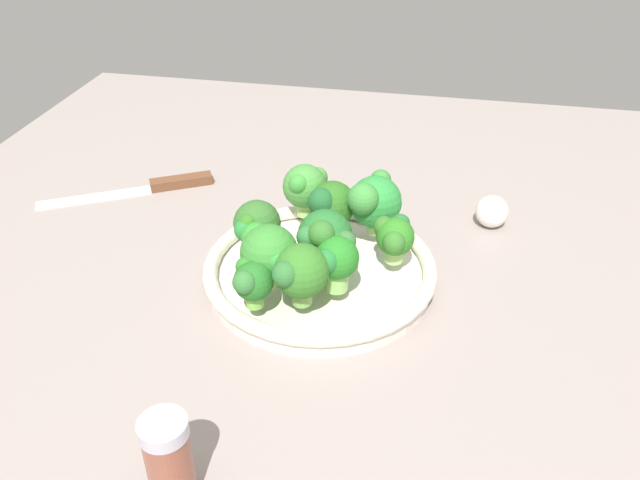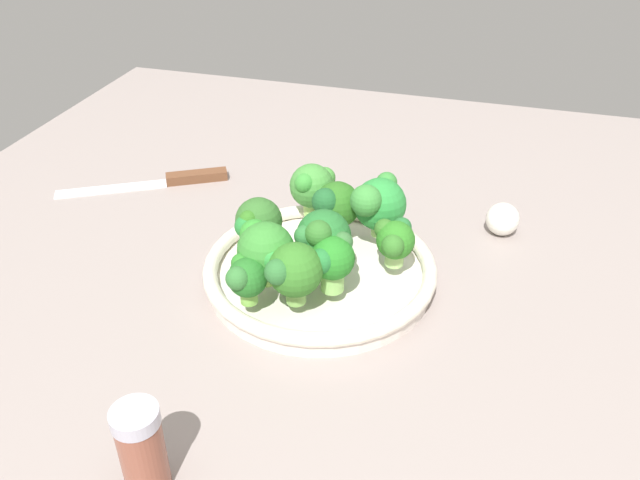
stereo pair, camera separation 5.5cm
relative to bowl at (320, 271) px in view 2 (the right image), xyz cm
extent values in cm
cube|color=gray|center=(-2.49, 0.97, -2.92)|extent=(130.00, 130.00, 2.50)
cylinder|color=silver|center=(0.00, 0.00, -0.93)|extent=(27.83, 27.83, 1.47)
torus|color=silver|center=(0.00, 0.00, 0.70)|extent=(28.99, 28.99, 1.80)
cylinder|color=#96CA56|center=(6.16, -4.63, 2.83)|extent=(1.82, 1.82, 2.45)
sphere|color=#368130|center=(6.16, -4.63, 6.21)|extent=(6.66, 6.66, 6.66)
sphere|color=#387C27|center=(4.74, -6.56, 6.62)|extent=(3.30, 3.30, 3.30)
sphere|color=#2F8A37|center=(7.86, -3.34, 6.61)|extent=(2.90, 2.90, 2.90)
sphere|color=#318B2C|center=(4.68, -6.49, 7.13)|extent=(3.58, 3.58, 3.58)
cylinder|color=#A0D267|center=(-10.40, -4.19, 2.82)|extent=(2.31, 2.31, 2.45)
sphere|color=#418938|center=(-10.40, -4.19, 5.99)|extent=(5.97, 5.97, 5.97)
sphere|color=#428E37|center=(-12.29, -2.90, 6.44)|extent=(2.93, 2.93, 2.93)
sphere|color=#388C34|center=(-8.58, -4.59, 7.21)|extent=(2.73, 2.73, 2.73)
cylinder|color=#87BE5F|center=(-7.54, 0.12, 2.50)|extent=(2.47, 2.47, 1.80)
sphere|color=#2A661E|center=(-7.54, 0.12, 5.37)|extent=(6.06, 6.06, 6.06)
sphere|color=#1F5A29|center=(-5.78, -0.98, 6.59)|extent=(3.51, 3.51, 3.51)
sphere|color=#2B6527|center=(-7.65, 1.80, 6.29)|extent=(2.54, 2.54, 2.54)
cylinder|color=#9DC971|center=(-1.83, 8.90, 2.57)|extent=(2.32, 2.32, 1.94)
sphere|color=#2D7821|center=(-1.83, 8.90, 5.07)|extent=(4.70, 4.70, 4.70)
sphere|color=#326B24|center=(-2.02, 7.38, 5.96)|extent=(2.54, 2.54, 2.54)
sphere|color=#327026|center=(0.12, 8.90, 5.51)|extent=(2.75, 2.75, 2.75)
sphere|color=#25682F|center=(-3.46, 9.31, 6.02)|extent=(2.36, 2.36, 2.36)
cylinder|color=#86C05F|center=(5.13, 3.00, 2.95)|extent=(2.72, 2.72, 2.69)
sphere|color=#247A22|center=(5.13, 3.00, 5.93)|extent=(5.06, 5.06, 5.06)
sphere|color=#227429|center=(3.55, 2.25, 6.24)|extent=(2.04, 2.04, 2.04)
sphere|color=#227130|center=(6.79, 2.17, 6.50)|extent=(2.88, 2.88, 2.88)
sphere|color=#336831|center=(3.50, 3.68, 7.20)|extent=(2.43, 2.43, 2.43)
cylinder|color=#7AB252|center=(8.51, -0.34, 2.79)|extent=(2.28, 2.28, 2.37)
sphere|color=#327224|center=(8.51, -0.34, 5.98)|extent=(6.18, 6.18, 6.18)
sphere|color=#2C6A2F|center=(10.63, -1.62, 6.92)|extent=(2.91, 2.91, 2.91)
sphere|color=#227324|center=(6.27, -1.27, 6.56)|extent=(2.49, 2.49, 2.49)
cylinder|color=#9BCE6D|center=(1.85, 1.09, 2.92)|extent=(1.82, 1.82, 2.65)
sphere|color=#246A2B|center=(1.85, 1.09, 6.38)|extent=(6.55, 6.55, 6.55)
sphere|color=#2C6C32|center=(3.60, -0.70, 7.28)|extent=(2.65, 2.65, 2.65)
sphere|color=#2F6B27|center=(3.82, 0.91, 8.01)|extent=(3.21, 3.21, 3.21)
cylinder|color=#80C44F|center=(10.08, -5.39, 2.57)|extent=(1.97, 1.97, 1.94)
sphere|color=#226722|center=(10.08, -5.39, 5.00)|extent=(4.49, 4.49, 4.49)
sphere|color=#317031|center=(11.63, -5.88, 5.90)|extent=(2.65, 2.65, 2.65)
sphere|color=#2B7525|center=(8.87, -6.60, 5.89)|extent=(2.26, 2.26, 2.26)
cylinder|color=#9CD065|center=(0.00, -7.83, 2.85)|extent=(1.95, 1.95, 2.49)
sphere|color=#316628|center=(0.00, -7.83, 5.98)|extent=(5.83, 5.83, 5.83)
sphere|color=#277A32|center=(2.37, -8.53, 6.47)|extent=(2.81, 2.81, 2.81)
sphere|color=#2F6D1F|center=(1.93, -8.32, 7.18)|extent=(2.35, 2.35, 2.35)
cylinder|color=#A2CE6F|center=(-7.82, 5.67, 2.79)|extent=(1.89, 1.89, 2.38)
sphere|color=#2B8A38|center=(-7.82, 5.67, 6.18)|extent=(6.76, 6.76, 6.76)
sphere|color=#358134|center=(-10.35, 5.92, 8.02)|extent=(2.77, 2.77, 2.77)
sphere|color=#3A8838|center=(-5.26, 4.38, 7.89)|extent=(4.03, 4.03, 4.03)
cube|color=silver|center=(-13.88, -38.10, -1.47)|extent=(10.55, 16.11, 0.40)
cube|color=brown|center=(-20.36, -26.49, -0.92)|extent=(6.60, 9.46, 1.50)
sphere|color=silver|center=(-17.97, 21.18, 0.64)|extent=(4.61, 4.61, 4.61)
cylinder|color=brown|center=(32.82, -6.12, 2.28)|extent=(3.91, 3.91, 7.88)
cylinder|color=#BAB7C7|center=(32.82, -6.12, 6.90)|extent=(4.11, 4.11, 1.37)
camera|label=1|loc=(65.12, 13.23, 48.16)|focal=36.90mm
camera|label=2|loc=(63.80, 18.59, 48.16)|focal=36.90mm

